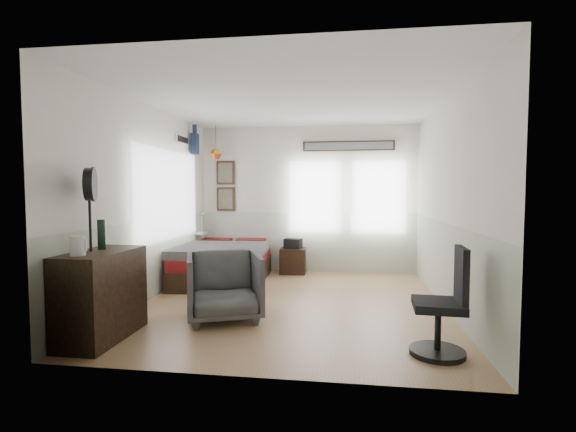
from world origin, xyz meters
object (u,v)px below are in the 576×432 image
at_px(bed, 224,263).
at_px(nightstand, 293,261).
at_px(armchair, 224,286).
at_px(task_chair, 445,311).
at_px(dresser, 101,295).

bearing_deg(bed, nightstand, 33.77).
xyz_separation_m(armchair, nightstand, (0.46, 2.80, -0.16)).
bearing_deg(bed, task_chair, -46.61).
relative_size(dresser, armchair, 1.16).
distance_m(dresser, nightstand, 3.91).
relative_size(armchair, nightstand, 1.88).
bearing_deg(dresser, task_chair, 0.53).
distance_m(nightstand, task_chair, 4.03).
distance_m(dresser, task_chair, 3.36).
height_order(dresser, nightstand, dresser).
height_order(armchair, task_chair, task_chair).
height_order(bed, task_chair, task_chair).
relative_size(nightstand, task_chair, 0.46).
distance_m(bed, task_chair, 4.03).
height_order(bed, nightstand, bed).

